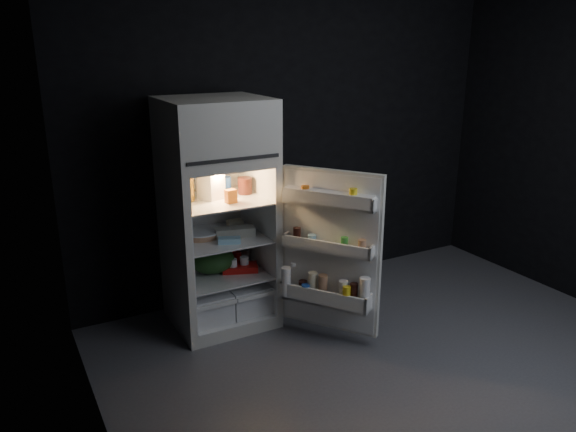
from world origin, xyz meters
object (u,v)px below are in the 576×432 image
milk_jug (211,183)px  fridge_door (330,255)px  egg_carton (235,232)px  yogurt_tray (240,268)px  refrigerator (217,206)px

milk_jug → fridge_door: bearing=-71.2°
milk_jug → egg_carton: size_ratio=0.79×
egg_carton → yogurt_tray: (0.04, 0.01, -0.31)m
refrigerator → milk_jug: (-0.04, -0.01, 0.19)m
fridge_door → yogurt_tray: (-0.45, 0.60, -0.23)m
refrigerator → yogurt_tray: 0.53m
yogurt_tray → egg_carton: bearing=-146.4°
egg_carton → yogurt_tray: egg_carton is taller
milk_jug → yogurt_tray: milk_jug is taller
refrigerator → fridge_door: refrigerator is taller
fridge_door → yogurt_tray: bearing=127.2°
fridge_door → milk_jug: size_ratio=5.08×
milk_jug → yogurt_tray: size_ratio=0.87×
milk_jug → egg_carton: (0.15, -0.09, -0.38)m
refrigerator → fridge_door: (0.60, -0.69, -0.27)m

